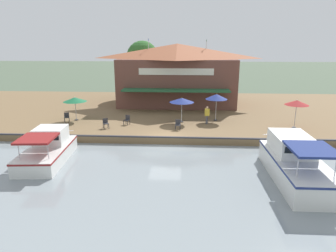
{
  "coord_description": "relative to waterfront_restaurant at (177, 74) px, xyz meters",
  "views": [
    {
      "loc": [
        21.97,
        1.54,
        7.69
      ],
      "look_at": [
        -1.0,
        0.15,
        1.3
      ],
      "focal_mm": 32.0,
      "sensor_mm": 36.0,
      "label": 1
    }
  ],
  "objects": [
    {
      "name": "patio_umbrella_mid_patio_left",
      "position": [
        8.63,
        -9.3,
        -1.58
      ],
      "size": [
        2.17,
        2.17,
        2.25
      ],
      "color": "#B7B7B7",
      "rests_on": "quay_deck"
    },
    {
      "name": "patio_umbrella_near_quay_edge",
      "position": [
        10.08,
        10.51,
        -1.37
      ],
      "size": [
        1.99,
        1.99,
        2.46
      ],
      "color": "#B7B7B7",
      "rests_on": "quay_deck"
    },
    {
      "name": "cafe_chair_far_corner_seat",
      "position": [
        9.21,
        -9.99,
        -3.1
      ],
      "size": [
        0.56,
        0.56,
        0.85
      ],
      "color": "#2D2D33",
      "rests_on": "quay_deck"
    },
    {
      "name": "cafe_chair_facing_river",
      "position": [
        11.27,
        0.44,
        -3.1
      ],
      "size": [
        0.47,
        0.47,
        0.85
      ],
      "color": "#2D2D33",
      "rests_on": "quay_deck"
    },
    {
      "name": "quay_deck",
      "position": [
        2.71,
        -0.46,
        -3.88
      ],
      "size": [
        22.0,
        56.0,
        0.6
      ],
      "primitive_type": "cube",
      "color": "brown",
      "rests_on": "ground"
    },
    {
      "name": "ground_plane",
      "position": [
        13.71,
        -0.46,
        -4.18
      ],
      "size": [
        220.0,
        220.0,
        0.0
      ],
      "primitive_type": "plane",
      "color": "#4C5B47"
    },
    {
      "name": "tree_behind_restaurant",
      "position": [
        -4.33,
        -4.89,
        1.62
      ],
      "size": [
        4.4,
        4.19,
        7.42
      ],
      "color": "brown",
      "rests_on": "quay_deck"
    },
    {
      "name": "cafe_chair_back_row_seat",
      "position": [
        9.88,
        -4.17,
        -3.1
      ],
      "size": [
        0.57,
        0.57,
        0.85
      ],
      "color": "#2D2D33",
      "rests_on": "quay_deck"
    },
    {
      "name": "motorboat_fourth_along",
      "position": [
        16.96,
        -8.09,
        -3.37
      ],
      "size": [
        6.67,
        2.95,
        2.08
      ],
      "color": "white",
      "rests_on": "river_water"
    },
    {
      "name": "person_at_quay_edge",
      "position": [
        9.19,
        3.02,
        -2.59
      ],
      "size": [
        0.45,
        0.45,
        1.6
      ],
      "color": "#4C4C56",
      "rests_on": "quay_deck"
    },
    {
      "name": "waterfront_restaurant",
      "position": [
        0.0,
        0.0,
        0.0
      ],
      "size": [
        9.07,
        13.97,
        7.62
      ],
      "color": "brown",
      "rests_on": "quay_deck"
    },
    {
      "name": "motorboat_outer_channel",
      "position": [
        18.67,
        7.44,
        -3.19
      ],
      "size": [
        8.08,
        2.65,
        2.53
      ],
      "color": "white",
      "rests_on": "river_water"
    },
    {
      "name": "patio_umbrella_by_entrance",
      "position": [
        8.71,
        0.71,
        -1.52
      ],
      "size": [
        2.23,
        2.23,
        2.31
      ],
      "color": "#B7B7B7",
      "rests_on": "quay_deck"
    },
    {
      "name": "quay_edge_fender",
      "position": [
        13.61,
        -0.46,
        -3.53
      ],
      "size": [
        0.2,
        50.4,
        0.1
      ],
      "primitive_type": "cube",
      "color": "#2D2D33",
      "rests_on": "quay_deck"
    },
    {
      "name": "patio_umbrella_back_row",
      "position": [
        7.94,
        3.92,
        -1.3
      ],
      "size": [
        2.03,
        2.03,
        2.57
      ],
      "color": "#B7B7B7",
      "rests_on": "quay_deck"
    },
    {
      "name": "cafe_chair_beside_entrance",
      "position": [
        11.19,
        -5.78,
        -3.1
      ],
      "size": [
        0.59,
        0.59,
        0.85
      ],
      "color": "#2D2D33",
      "rests_on": "quay_deck"
    }
  ]
}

